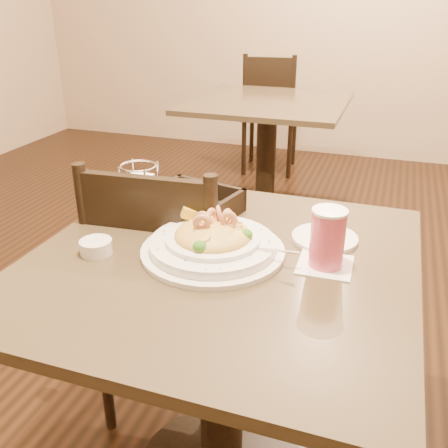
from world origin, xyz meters
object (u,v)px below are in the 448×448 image
(main_table, at_px, (221,340))
(side_plate, at_px, (325,238))
(dining_chair_near, at_px, (168,288))
(butter_ramekin, at_px, (96,247))
(dining_chair_far, at_px, (270,110))
(napkin_caddy, at_px, (140,196))
(drink_glass, at_px, (327,239))
(pasta_bowl, at_px, (213,241))
(bread_basket, at_px, (193,206))
(background_table, at_px, (267,140))

(main_table, distance_m, side_plate, 0.37)
(dining_chair_near, xyz_separation_m, butter_ramekin, (-0.04, -0.29, 0.28))
(dining_chair_far, height_order, butter_ramekin, dining_chair_far)
(napkin_caddy, height_order, butter_ramekin, napkin_caddy)
(dining_chair_far, xyz_separation_m, drink_glass, (0.83, -2.79, 0.33))
(dining_chair_near, distance_m, dining_chair_far, 2.64)
(main_table, distance_m, dining_chair_far, 2.89)
(main_table, bearing_deg, drink_glass, 10.39)
(main_table, height_order, butter_ramekin, butter_ramekin)
(drink_glass, relative_size, napkin_caddy, 0.89)
(side_plate, bearing_deg, pasta_bowl, -146.91)
(butter_ramekin, bearing_deg, dining_chair_far, 95.85)
(napkin_caddy, bearing_deg, side_plate, 3.65)
(side_plate, bearing_deg, drink_glass, -80.91)
(bread_basket, bearing_deg, drink_glass, -23.89)
(bread_basket, height_order, napkin_caddy, napkin_caddy)
(drink_glass, height_order, bread_basket, drink_glass)
(background_table, distance_m, butter_ramekin, 1.99)
(background_table, xyz_separation_m, side_plate, (0.59, -1.72, 0.25))
(main_table, relative_size, dining_chair_far, 0.97)
(dining_chair_far, bearing_deg, bread_basket, 92.99)
(pasta_bowl, height_order, side_plate, pasta_bowl)
(dining_chair_far, xyz_separation_m, side_plate, (0.81, -2.66, 0.27))
(main_table, xyz_separation_m, bread_basket, (-0.16, 0.22, 0.26))
(dining_chair_far, bearing_deg, dining_chair_near, 91.08)
(butter_ramekin, bearing_deg, dining_chair_near, 82.00)
(side_plate, bearing_deg, main_table, -141.04)
(napkin_caddy, bearing_deg, bread_basket, 33.13)
(dining_chair_far, relative_size, drink_glass, 6.63)
(dining_chair_near, relative_size, dining_chair_far, 1.00)
(bread_basket, distance_m, butter_ramekin, 0.33)
(pasta_bowl, bearing_deg, bread_basket, 123.69)
(dining_chair_near, distance_m, pasta_bowl, 0.42)
(napkin_caddy, bearing_deg, main_table, -26.75)
(napkin_caddy, xyz_separation_m, butter_ramekin, (-0.01, -0.22, -0.05))
(napkin_caddy, distance_m, butter_ramekin, 0.23)
(pasta_bowl, height_order, butter_ramekin, pasta_bowl)
(pasta_bowl, relative_size, butter_ramekin, 4.98)
(main_table, bearing_deg, background_table, 101.23)
(background_table, relative_size, dining_chair_near, 0.97)
(drink_glass, distance_m, bread_basket, 0.44)
(pasta_bowl, bearing_deg, napkin_caddy, 153.71)
(background_table, relative_size, napkin_caddy, 5.71)
(background_table, distance_m, bread_basket, 1.71)
(pasta_bowl, height_order, napkin_caddy, napkin_caddy)
(pasta_bowl, bearing_deg, drink_glass, 5.88)
(dining_chair_near, xyz_separation_m, side_plate, (0.47, -0.04, 0.27))
(dining_chair_far, height_order, pasta_bowl, dining_chair_far)
(dining_chair_far, bearing_deg, butter_ramekin, 89.55)
(dining_chair_near, relative_size, butter_ramekin, 11.98)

